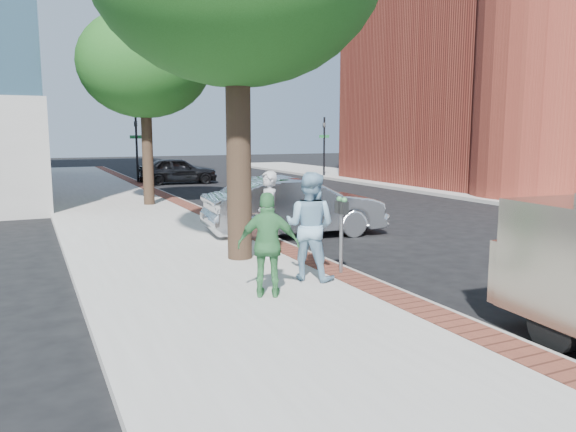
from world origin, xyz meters
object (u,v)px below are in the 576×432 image
parking_meter (342,219)px  person_gray (268,215)px  person_officer (310,226)px  person_green (268,245)px  sedan_silver (295,207)px  bg_car (178,170)px

parking_meter → person_gray: (-0.72, 1.85, -0.12)m
person_officer → person_green: (-1.13, -0.71, -0.13)m
person_gray → sedan_silver: (1.99, 2.79, -0.27)m
parking_meter → person_gray: bearing=111.3°
person_gray → bg_car: 20.30m
person_officer → person_gray: bearing=-42.2°
person_officer → sedan_silver: person_officer is taller
parking_meter → sedan_silver: bearing=74.7°
parking_meter → person_gray: size_ratio=0.79×
parking_meter → person_gray: 1.99m
sedan_silver → bg_car: sedan_silver is taller
bg_car → sedan_silver: bearing=-177.8°
person_officer → sedan_silver: size_ratio=0.40×
person_gray → person_officer: bearing=4.5°
sedan_silver → parking_meter: bearing=169.4°
parking_meter → person_officer: bearing=-170.2°
person_officer → person_green: bearing=80.7°
sedan_silver → person_gray: bearing=149.1°
person_officer → bg_car: size_ratio=0.46×
person_gray → person_green: bearing=-17.9°
parking_meter → person_green: bearing=-155.7°
person_officer → sedan_silver: (2.02, 4.77, -0.32)m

